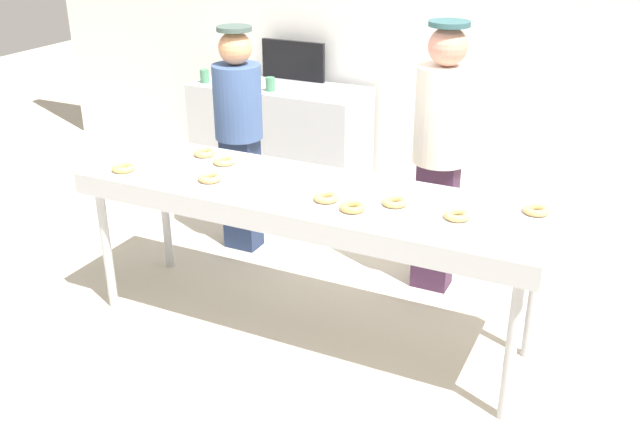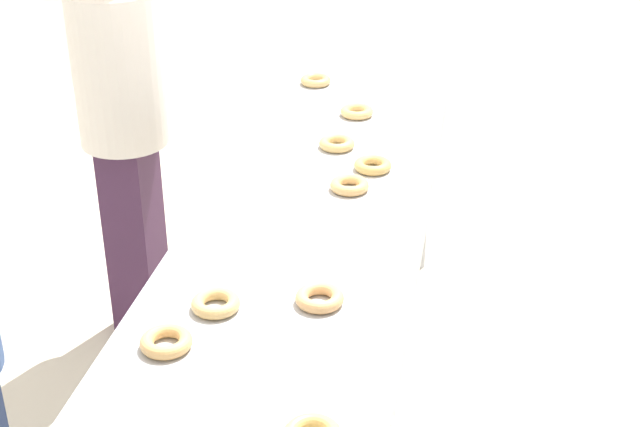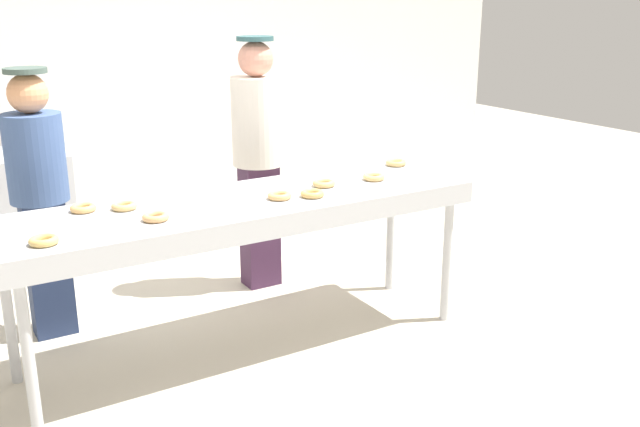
{
  "view_description": "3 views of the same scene",
  "coord_description": "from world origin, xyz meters",
  "views": [
    {
      "loc": [
        1.66,
        -3.28,
        2.41
      ],
      "look_at": [
        0.15,
        -0.14,
        0.85
      ],
      "focal_mm": 40.23,
      "sensor_mm": 36.0,
      "label": 1
    },
    {
      "loc": [
        -2.62,
        -0.51,
        2.3
      ],
      "look_at": [
        0.18,
        0.0,
        0.8
      ],
      "focal_mm": 51.16,
      "sensor_mm": 36.0,
      "label": 2
    },
    {
      "loc": [
        -1.61,
        -3.47,
        2.0
      ],
      "look_at": [
        0.44,
        -0.09,
        0.78
      ],
      "focal_mm": 40.16,
      "sensor_mm": 36.0,
      "label": 3
    }
  ],
  "objects": [
    {
      "name": "glazed_donut_8",
      "position": [
        0.34,
        -0.16,
        0.93
      ],
      "size": [
        0.19,
        0.19,
        0.04
      ],
      "primitive_type": "torus",
      "rotation": [
        0.0,
        0.0,
        0.61
      ],
      "color": "#DCAD5D",
      "rests_on": "fryer_conveyor"
    },
    {
      "name": "fryer_conveyor",
      "position": [
        0.0,
        0.0,
        0.85
      ],
      "size": [
        2.68,
        0.75,
        0.91
      ],
      "color": "#B7BABF",
      "rests_on": "ground"
    },
    {
      "name": "ground_plane",
      "position": [
        0.0,
        0.0,
        0.0
      ],
      "size": [
        16.0,
        16.0,
        0.0
      ],
      "primitive_type": "plane",
      "color": "beige"
    },
    {
      "name": "glazed_donut_2",
      "position": [
        0.51,
        -0.0,
        0.93
      ],
      "size": [
        0.15,
        0.15,
        0.04
      ],
      "primitive_type": "torus",
      "rotation": [
        0.0,
        0.0,
        1.41
      ],
      "color": "#E0B367",
      "rests_on": "fryer_conveyor"
    },
    {
      "name": "glazed_donut_4",
      "position": [
        -0.82,
        0.22,
        0.93
      ],
      "size": [
        0.19,
        0.19,
        0.04
      ],
      "primitive_type": "torus",
      "rotation": [
        0.0,
        0.0,
        2.47
      ],
      "color": "#E3AC64",
      "rests_on": "fryer_conveyor"
    },
    {
      "name": "glazed_donut_3",
      "position": [
        -0.55,
        -0.13,
        0.93
      ],
      "size": [
        0.15,
        0.15,
        0.04
      ],
      "primitive_type": "torus",
      "rotation": [
        0.0,
        0.0,
        1.48
      ],
      "color": "#E4A968",
      "rests_on": "fryer_conveyor"
    },
    {
      "name": "worker_baker",
      "position": [
        -0.93,
        0.8,
        0.91
      ],
      "size": [
        0.33,
        0.33,
        1.61
      ],
      "rotation": [
        0.0,
        0.0,
        3.4
      ],
      "color": "#1F2C4C",
      "rests_on": "ground"
    },
    {
      "name": "glazed_donut_6",
      "position": [
        1.2,
        0.21,
        0.93
      ],
      "size": [
        0.19,
        0.19,
        0.04
      ],
      "primitive_type": "torus",
      "rotation": [
        0.0,
        0.0,
        2.33
      ],
      "color": "#E0B56C",
      "rests_on": "fryer_conveyor"
    },
    {
      "name": "glazed_donut_1",
      "position": [
        -1.1,
        -0.22,
        0.93
      ],
      "size": [
        0.19,
        0.19,
        0.04
      ],
      "primitive_type": "torus",
      "rotation": [
        0.0,
        0.0,
        2.54
      ],
      "color": "#E7BC64",
      "rests_on": "fryer_conveyor"
    },
    {
      "name": "glazed_donut_0",
      "position": [
        0.86,
        -0.03,
        0.93
      ],
      "size": [
        0.14,
        0.14,
        0.04
      ],
      "primitive_type": "torus",
      "rotation": [
        0.0,
        0.0,
        1.58
      ],
      "color": "#EFBC6E",
      "rests_on": "fryer_conveyor"
    },
    {
      "name": "worker_assistant",
      "position": [
        0.5,
        0.84,
        1.0
      ],
      "size": [
        0.34,
        0.34,
        1.74
      ],
      "rotation": [
        0.0,
        0.0,
        3.21
      ],
      "color": "#3C213B",
      "rests_on": "ground"
    },
    {
      "name": "glazed_donut_7",
      "position": [
        0.16,
        -0.1,
        0.93
      ],
      "size": [
        0.19,
        0.19,
        0.04
      ],
      "primitive_type": "torus",
      "rotation": [
        0.0,
        0.0,
        0.88
      ],
      "color": "#E8B168",
      "rests_on": "fryer_conveyor"
    },
    {
      "name": "back_wall",
      "position": [
        0.0,
        2.51,
        1.51
      ],
      "size": [
        8.0,
        0.12,
        3.03
      ],
      "primitive_type": "cube",
      "color": "white",
      "rests_on": "ground"
    },
    {
      "name": "glazed_donut_5",
      "position": [
        -0.63,
        0.14,
        0.93
      ],
      "size": [
        0.19,
        0.19,
        0.04
      ],
      "primitive_type": "torus",
      "rotation": [
        0.0,
        0.0,
        0.64
      ],
      "color": "#DFB56C",
      "rests_on": "fryer_conveyor"
    }
  ]
}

